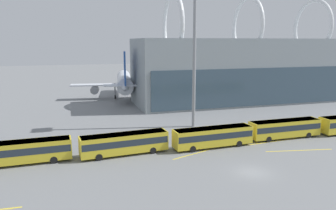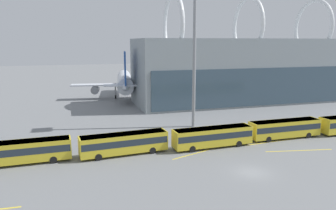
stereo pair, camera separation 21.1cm
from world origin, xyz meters
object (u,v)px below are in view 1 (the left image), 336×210
(airliner_at_gate_far, at_px, (124,82))
(shuttle_bus_1, at_px, (22,151))
(shuttle_bus_2, at_px, (124,142))
(shuttle_bus_3, at_px, (213,136))
(airliner_parked_remote, at_px, (300,78))
(floodlight_mast, at_px, (195,20))
(shuttle_bus_4, at_px, (285,128))

(airliner_at_gate_far, xyz_separation_m, shuttle_bus_1, (-22.55, -49.55, -3.12))
(shuttle_bus_2, xyz_separation_m, shuttle_bus_3, (14.07, -0.66, 0.00))
(airliner_parked_remote, xyz_separation_m, shuttle_bus_1, (-80.82, -44.55, -2.72))
(airliner_parked_remote, xyz_separation_m, shuttle_bus_2, (-66.75, -44.84, -2.72))
(floodlight_mast, bearing_deg, airliner_at_gate_far, 101.16)
(airliner_at_gate_far, height_order, shuttle_bus_2, airliner_at_gate_far)
(airliner_parked_remote, relative_size, shuttle_bus_4, 2.76)
(shuttle_bus_1, height_order, shuttle_bus_4, same)
(floodlight_mast, bearing_deg, shuttle_bus_3, -97.80)
(shuttle_bus_1, height_order, shuttle_bus_3, same)
(shuttle_bus_1, bearing_deg, airliner_parked_remote, 27.07)
(shuttle_bus_1, xyz_separation_m, floodlight_mast, (29.93, 12.14, 18.63))
(shuttle_bus_3, xyz_separation_m, shuttle_bus_4, (14.07, 0.92, 0.00))
(shuttle_bus_1, distance_m, shuttle_bus_4, 42.21)
(shuttle_bus_4, bearing_deg, airliner_at_gate_far, 111.02)
(shuttle_bus_1, bearing_deg, airliner_at_gate_far, 63.73)
(airliner_at_gate_far, distance_m, airliner_parked_remote, 58.48)
(shuttle_bus_2, distance_m, floodlight_mast, 27.45)
(shuttle_bus_2, xyz_separation_m, floodlight_mast, (15.86, 12.44, 18.63))
(airliner_parked_remote, height_order, shuttle_bus_3, airliner_parked_remote)
(airliner_at_gate_far, bearing_deg, floodlight_mast, -160.26)
(shuttle_bus_4, bearing_deg, shuttle_bus_3, -176.85)
(airliner_at_gate_far, bearing_deg, shuttle_bus_4, -149.79)
(shuttle_bus_3, bearing_deg, airliner_at_gate_far, 94.10)
(airliner_at_gate_far, bearing_deg, shuttle_bus_3, -165.10)
(shuttle_bus_4, bearing_deg, shuttle_bus_1, 179.36)
(airliner_at_gate_far, relative_size, airliner_parked_remote, 0.92)
(airliner_parked_remote, xyz_separation_m, floodlight_mast, (-50.89, -32.41, 15.92))
(airliner_parked_remote, relative_size, shuttle_bus_2, 2.73)
(shuttle_bus_1, xyz_separation_m, shuttle_bus_3, (28.14, -0.95, 0.00))
(airliner_parked_remote, height_order, shuttle_bus_4, airliner_parked_remote)
(airliner_parked_remote, height_order, shuttle_bus_2, airliner_parked_remote)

